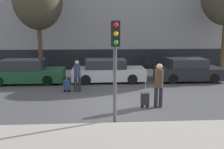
% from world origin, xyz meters
% --- Properties ---
extents(ground_plane, '(80.00, 80.00, 0.00)m').
position_xyz_m(ground_plane, '(0.00, 0.00, 0.00)').
color(ground_plane, '#424244').
extents(sidewalk_near, '(28.00, 2.50, 0.12)m').
position_xyz_m(sidewalk_near, '(0.00, -3.75, 0.06)').
color(sidewalk_near, gray).
rests_on(sidewalk_near, ground_plane).
extents(sidewalk_far, '(28.00, 3.00, 0.12)m').
position_xyz_m(sidewalk_far, '(0.00, 7.00, 0.06)').
color(sidewalk_far, gray).
rests_on(sidewalk_far, ground_plane).
extents(building_facade, '(28.00, 3.02, 10.43)m').
position_xyz_m(building_facade, '(0.00, 10.68, 5.20)').
color(building_facade, gray).
rests_on(building_facade, ground_plane).
extents(parked_car_0, '(4.37, 1.83, 1.41)m').
position_xyz_m(parked_car_0, '(-5.22, 4.48, 0.66)').
color(parked_car_0, '#194728').
rests_on(parked_car_0, ground_plane).
extents(parked_car_1, '(4.35, 1.81, 1.37)m').
position_xyz_m(parked_car_1, '(-0.37, 4.58, 0.64)').
color(parked_car_1, '#B7BABF').
rests_on(parked_car_1, ground_plane).
extents(parked_car_2, '(3.99, 1.91, 1.39)m').
position_xyz_m(parked_car_2, '(4.59, 4.53, 0.65)').
color(parked_car_2, black).
rests_on(parked_car_2, ground_plane).
extents(pedestrian_left, '(0.35, 0.34, 1.62)m').
position_xyz_m(pedestrian_left, '(-2.03, 2.22, 0.91)').
color(pedestrian_left, '#23232D').
rests_on(pedestrian_left, ground_plane).
extents(trolley_left, '(0.34, 0.29, 1.14)m').
position_xyz_m(trolley_left, '(-2.58, 2.24, 0.36)').
color(trolley_left, navy).
rests_on(trolley_left, ground_plane).
extents(pedestrian_right, '(0.35, 0.34, 1.82)m').
position_xyz_m(pedestrian_right, '(1.46, -0.62, 1.04)').
color(pedestrian_right, '#23232D').
rests_on(pedestrian_right, ground_plane).
extents(trolley_right, '(0.34, 0.29, 1.14)m').
position_xyz_m(trolley_right, '(0.91, -0.60, 0.36)').
color(trolley_right, '#262628').
rests_on(trolley_right, ground_plane).
extents(traffic_light, '(0.28, 0.47, 3.43)m').
position_xyz_m(traffic_light, '(-0.45, -2.36, 2.46)').
color(traffic_light, '#515154').
rests_on(traffic_light, ground_plane).
extents(parked_bicycle, '(1.77, 0.06, 0.96)m').
position_xyz_m(parked_bicycle, '(2.82, 7.37, 0.49)').
color(parked_bicycle, black).
rests_on(parked_bicycle, sidewalk_far).
extents(bare_tree_down_street, '(3.11, 3.11, 6.79)m').
position_xyz_m(bare_tree_down_street, '(-4.68, 6.12, 4.98)').
color(bare_tree_down_street, '#4C3826').
rests_on(bare_tree_down_street, sidewalk_far).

